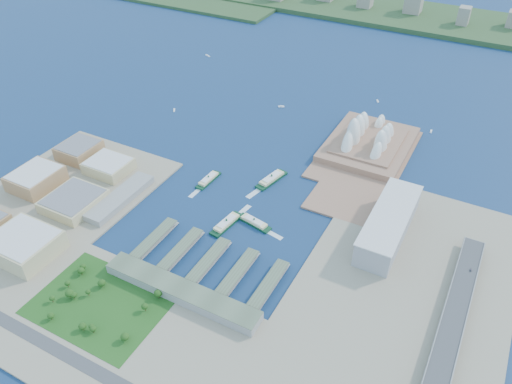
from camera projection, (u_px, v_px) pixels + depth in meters
The scene contains 24 objects.
ground at pixel (230, 225), 681.62m from camera, with size 3000.00×3000.00×0.00m, color #10254D.
west_land at pixel (39, 213), 700.85m from camera, with size 220.00×390.00×3.00m, color gray.
south_land at pixel (130, 338), 533.58m from camera, with size 720.00×180.00×3.00m, color gray.
east_land at pixel (392, 317), 555.72m from camera, with size 240.00×500.00×3.00m, color gray.
peninsula at pixel (366, 153), 822.57m from camera, with size 135.00×220.00×3.00m, color #936850.
far_shore at pixel (412, 16), 1364.55m from camera, with size 2200.00×260.00×12.00m, color #2D4926.
opera_house at pixel (371, 132), 818.99m from camera, with size 134.00×180.00×58.00m, color white, non-canonical shape.
toaster_building at pixel (389, 224), 652.12m from camera, with size 45.00×155.00×35.00m, color gray.
expressway at pixel (447, 342), 521.71m from camera, with size 26.00×340.00×11.85m, color gray, non-canonical shape.
west_buildings at pixel (55, 191), 716.27m from camera, with size 200.00×280.00×27.00m, color #9E764F, non-canonical shape.
ferry_wharves at pixel (209, 261), 621.00m from camera, with size 184.00×90.00×9.30m, color #505D46, non-canonical shape.
terminal_building at pixel (181, 292), 575.95m from camera, with size 200.00×28.00×12.00m, color gray.
park at pixel (99, 299), 564.32m from camera, with size 150.00×110.00×16.00m, color #194714, non-canonical shape.
far_skyline at pixel (412, 5), 1330.20m from camera, with size 1900.00×140.00×55.00m, color gray, non-canonical shape.
ferry_a at pixel (208, 178), 760.60m from camera, with size 13.08×51.37×9.71m, color #0D371F, non-canonical shape.
ferry_b at pixel (272, 178), 760.47m from camera, with size 15.40×60.49×11.44m, color #0D371F, non-canonical shape.
ferry_c at pixel (227, 222), 678.74m from camera, with size 14.56×57.20×10.82m, color #0D371F, non-canonical shape.
ferry_d at pixel (254, 221), 681.15m from camera, with size 13.20×51.86×9.81m, color #0D371F, non-canonical shape.
boat_a at pixel (174, 110), 942.67m from camera, with size 3.09×12.38×2.39m, color white, non-canonical shape.
boat_b at pixel (281, 106), 953.63m from camera, with size 3.97×11.36×3.07m, color white, non-canonical shape.
boat_c at pixel (431, 131), 880.21m from camera, with size 3.10×10.62×2.39m, color white, non-canonical shape.
boat_d at pixel (208, 55), 1153.43m from camera, with size 3.38×15.46×2.61m, color white, non-canonical shape.
boat_e at pixel (378, 101), 972.31m from camera, with size 3.25×10.20×2.50m, color white, non-canonical shape.
car_c at pixel (471, 270), 594.09m from camera, with size 2.00×4.93×1.43m, color slate.
Camera 1 is at (273.99, -436.14, 450.22)m, focal length 35.00 mm.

